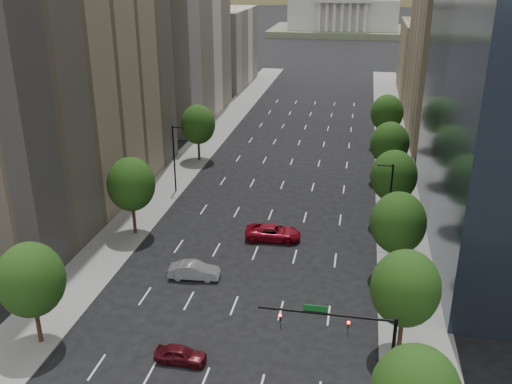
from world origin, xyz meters
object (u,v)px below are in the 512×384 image
Objects in this scene: capitol at (344,13)px; car_red_far at (273,232)px; car_silver at (194,271)px; traffic_signal at (356,338)px; car_maroon at (180,354)px.

car_red_far is (1.32, -196.20, -7.74)m from capitol.
car_red_far is at bearing -37.83° from car_silver.
traffic_signal is 25.62m from car_red_far.
car_red_far is at bearing 111.38° from traffic_signal.
capitol is 218.10m from car_maroon.
traffic_signal is 13.71m from car_maroon.
traffic_signal is 1.87× the size of car_silver.
car_maroon is 0.82× the size of car_silver.
car_silver is 11.34m from car_red_far.
car_maroon is at bearing -90.61° from capitol.
capitol is at bearing 0.33° from car_maroon.
car_maroon is 22.05m from car_red_far.
car_silver is at bearing 143.23° from car_red_far.
car_maroon is 12.45m from car_silver.
car_maroon is (-2.30, -217.94, -7.90)m from capitol.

